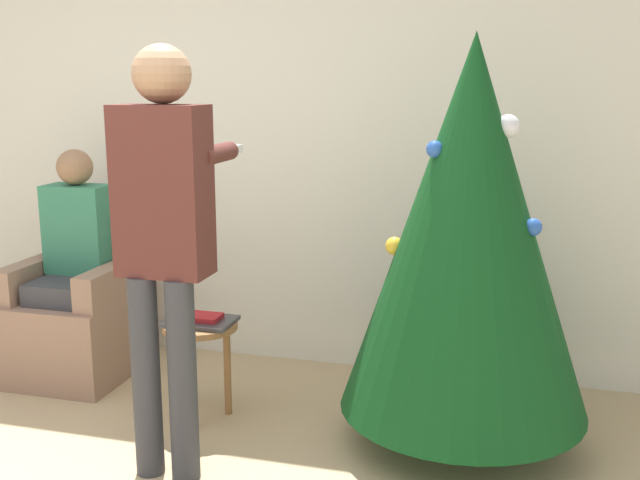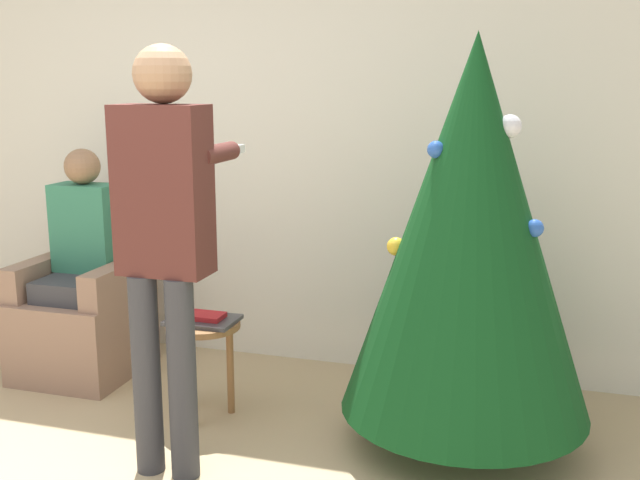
# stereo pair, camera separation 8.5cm
# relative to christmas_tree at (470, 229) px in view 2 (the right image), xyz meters

# --- Properties ---
(wall_back) EXTENTS (8.00, 0.06, 2.70)m
(wall_back) POSITION_rel_christmas_tree_xyz_m (-1.39, 0.86, 0.33)
(wall_back) COLOR silver
(wall_back) RESTS_ON ground_plane
(christmas_tree) EXTENTS (1.11, 1.11, 1.86)m
(christmas_tree) POSITION_rel_christmas_tree_xyz_m (0.00, 0.00, 0.00)
(christmas_tree) COLOR brown
(christmas_tree) RESTS_ON ground_plane
(armchair) EXTENTS (0.62, 0.66, 0.94)m
(armchair) POSITION_rel_christmas_tree_xyz_m (-2.19, 0.31, -0.68)
(armchair) COLOR #93705B
(armchair) RESTS_ON ground_plane
(person_seated) EXTENTS (0.36, 0.46, 1.28)m
(person_seated) POSITION_rel_christmas_tree_xyz_m (-2.19, 0.28, -0.31)
(person_seated) COLOR #38383D
(person_seated) RESTS_ON ground_plane
(person_standing) EXTENTS (0.39, 0.57, 1.80)m
(person_standing) POSITION_rel_christmas_tree_xyz_m (-1.18, -0.56, 0.06)
(person_standing) COLOR #38383D
(person_standing) RESTS_ON ground_plane
(side_stool) EXTENTS (0.37, 0.37, 0.49)m
(side_stool) POSITION_rel_christmas_tree_xyz_m (-1.27, -0.05, -0.62)
(side_stool) COLOR olive
(side_stool) RESTS_ON ground_plane
(laptop) EXTENTS (0.34, 0.23, 0.02)m
(laptop) POSITION_rel_christmas_tree_xyz_m (-1.27, -0.05, -0.52)
(laptop) COLOR #38383D
(laptop) RESTS_ON side_stool
(book) EXTENTS (0.21, 0.13, 0.02)m
(book) POSITION_rel_christmas_tree_xyz_m (-1.27, -0.05, -0.50)
(book) COLOR #B21E23
(book) RESTS_ON laptop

